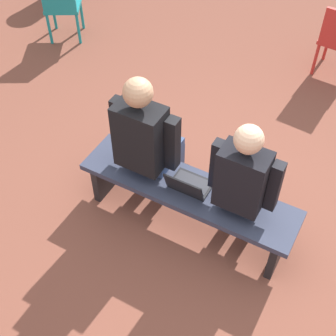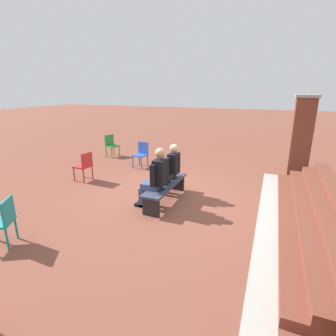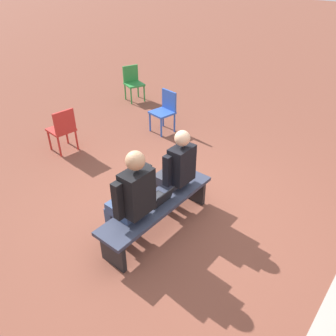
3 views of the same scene
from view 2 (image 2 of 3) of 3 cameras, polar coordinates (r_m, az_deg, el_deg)
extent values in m
plane|color=brown|center=(6.51, 0.36, -6.34)|extent=(60.00, 60.00, 0.00)
cube|color=#A8A399|center=(5.89, 20.86, -10.13)|extent=(6.22, 0.40, 0.01)
cube|color=brown|center=(5.92, 28.78, -10.26)|extent=(5.42, 1.20, 0.15)
cube|color=brown|center=(5.89, 30.44, -9.07)|extent=(5.42, 0.90, 0.15)
cube|color=brown|center=(5.86, 32.12, -7.86)|extent=(5.42, 0.60, 0.15)
cube|color=brown|center=(8.97, 27.02, 6.04)|extent=(0.56, 0.56, 2.32)
cube|color=gray|center=(8.86, 28.08, 13.65)|extent=(0.64, 0.64, 0.08)
cube|color=#33384C|center=(6.12, -0.52, -3.60)|extent=(1.80, 0.44, 0.05)
cube|color=black|center=(6.90, 2.02, -3.18)|extent=(0.06, 0.37, 0.40)
cube|color=black|center=(5.53, -3.70, -8.49)|extent=(0.06, 0.37, 0.40)
cube|color=#383842|center=(6.52, -0.40, -1.53)|extent=(0.31, 0.36, 0.13)
cube|color=#383842|center=(6.75, -1.56, -3.39)|extent=(0.10, 0.11, 0.45)
cube|color=black|center=(6.84, -1.97, -4.85)|extent=(0.10, 0.22, 0.06)
cube|color=#383842|center=(6.61, -2.12, -3.85)|extent=(0.10, 0.11, 0.45)
cube|color=black|center=(6.70, -2.53, -5.33)|extent=(0.10, 0.22, 0.06)
cube|color=black|center=(6.36, 1.27, 0.97)|extent=(0.35, 0.22, 0.51)
cube|color=navy|center=(6.41, 0.31, 0.76)|extent=(0.05, 0.01, 0.31)
cube|color=black|center=(6.58, 1.42, 1.36)|extent=(0.08, 0.09, 0.43)
cube|color=black|center=(6.19, 0.00, 0.35)|extent=(0.08, 0.09, 0.43)
sphere|color=#DBAD89|center=(6.26, 1.29, 4.33)|extent=(0.20, 0.20, 0.20)
cube|color=#384C75|center=(5.82, -3.62, -3.86)|extent=(0.34, 0.40, 0.14)
cube|color=#384C75|center=(6.08, -4.90, -5.84)|extent=(0.11, 0.12, 0.45)
cube|color=black|center=(6.18, -5.36, -7.38)|extent=(0.11, 0.24, 0.07)
cube|color=#384C75|center=(5.93, -5.68, -6.45)|extent=(0.11, 0.12, 0.45)
cube|color=black|center=(6.04, -6.13, -8.02)|extent=(0.11, 0.24, 0.07)
cube|color=black|center=(5.62, -1.68, -0.87)|extent=(0.38, 0.24, 0.55)
cube|color=black|center=(5.86, -1.38, -0.31)|extent=(0.09, 0.10, 0.47)
cube|color=black|center=(5.45, -3.34, -1.69)|extent=(0.09, 0.10, 0.47)
sphere|color=tan|center=(5.50, -1.72, 3.25)|extent=(0.22, 0.22, 0.22)
cube|color=black|center=(6.13, -0.83, -3.22)|extent=(0.32, 0.22, 0.02)
cube|color=#2D2D33|center=(6.13, -0.92, -3.10)|extent=(0.29, 0.15, 0.00)
cube|color=black|center=(6.04, 0.40, -2.46)|extent=(0.32, 0.07, 0.19)
cube|color=#33519E|center=(6.04, 0.33, -2.45)|extent=(0.28, 0.06, 0.17)
cube|color=#2D56B7|center=(8.84, -6.11, 2.78)|extent=(0.48, 0.48, 0.04)
cube|color=#2D56B7|center=(8.94, -5.42, 4.40)|extent=(0.10, 0.40, 0.40)
cylinder|color=#2D56B7|center=(8.87, -7.69, 1.29)|extent=(0.04, 0.04, 0.40)
cylinder|color=#2D56B7|center=(8.66, -5.82, 0.97)|extent=(0.04, 0.04, 0.40)
cylinder|color=#2D56B7|center=(9.14, -6.29, 1.82)|extent=(0.04, 0.04, 0.40)
cylinder|color=#2D56B7|center=(8.94, -4.45, 1.51)|extent=(0.04, 0.04, 0.40)
cube|color=teal|center=(5.13, -31.48, -7.85)|extent=(0.37, 0.23, 0.40)
cylinder|color=teal|center=(5.46, -30.13, -11.30)|extent=(0.04, 0.04, 0.40)
cylinder|color=teal|center=(5.17, -31.60, -13.12)|extent=(0.04, 0.04, 0.40)
cube|color=red|center=(7.93, -18.09, 0.34)|extent=(0.46, 0.46, 0.04)
cube|color=red|center=(7.74, -17.23, 1.72)|extent=(0.40, 0.08, 0.40)
cylinder|color=red|center=(8.23, -17.97, -0.64)|extent=(0.04, 0.04, 0.40)
cylinder|color=red|center=(8.00, -19.76, -1.33)|extent=(0.04, 0.04, 0.40)
cylinder|color=red|center=(7.99, -16.12, -1.00)|extent=(0.04, 0.04, 0.40)
cylinder|color=red|center=(7.75, -17.91, -1.73)|extent=(0.04, 0.04, 0.40)
cube|color=#2D893D|center=(10.45, -12.00, 4.71)|extent=(0.54, 0.54, 0.04)
cube|color=#2D893D|center=(10.56, -12.69, 6.01)|extent=(0.39, 0.18, 0.40)
cylinder|color=#2D893D|center=(10.26, -12.15, 3.21)|extent=(0.04, 0.04, 0.40)
cylinder|color=#2D893D|center=(10.46, -10.55, 3.57)|extent=(0.04, 0.04, 0.40)
cylinder|color=#2D893D|center=(10.55, -13.30, 3.51)|extent=(0.04, 0.04, 0.40)
cylinder|color=#2D893D|center=(10.75, -11.73, 3.86)|extent=(0.04, 0.04, 0.40)
camera|label=1|loc=(6.36, 23.50, 21.81)|focal=50.00mm
camera|label=3|loc=(2.89, 23.99, 25.58)|focal=35.00mm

